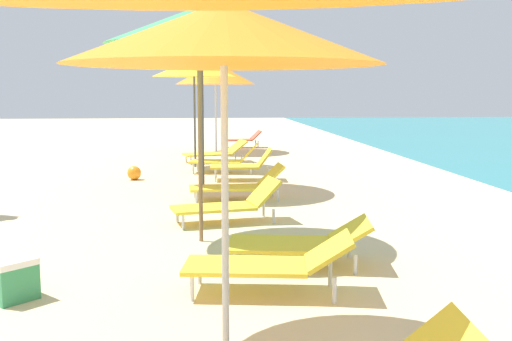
{
  "coord_description": "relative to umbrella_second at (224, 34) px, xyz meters",
  "views": [
    {
      "loc": [
        0.21,
        -0.36,
        1.82
      ],
      "look_at": [
        0.87,
        6.91,
        0.84
      ],
      "focal_mm": 41.79,
      "sensor_mm": 36.0,
      "label": 1
    }
  ],
  "objects": [
    {
      "name": "lounger_third_inland",
      "position": [
        0.87,
        2.08,
        -1.93
      ],
      "size": [
        1.57,
        0.89,
        0.49
      ],
      "rotation": [
        0.0,
        0.0,
        3.0
      ],
      "color": "yellow",
      "rests_on": "ground"
    },
    {
      "name": "lounger_fourth_inland",
      "position": [
        0.46,
        5.88,
        -1.92
      ],
      "size": [
        1.6,
        0.66,
        0.6
      ],
      "rotation": [
        0.0,
        0.0,
        3.19
      ],
      "color": "yellow",
      "rests_on": "ground"
    },
    {
      "name": "lounger_farthest_shoreside",
      "position": [
        1.17,
        15.18,
        -1.9
      ],
      "size": [
        1.25,
        0.66,
        0.55
      ],
      "rotation": [
        0.0,
        0.0,
        3.22
      ],
      "color": "#D8593F",
      "rests_on": "ground"
    },
    {
      "name": "lounger_second_shoreside",
      "position": [
        0.45,
        1.23,
        -1.9
      ],
      "size": [
        1.57,
        0.77,
        0.55
      ],
      "rotation": [
        0.0,
        0.0,
        3.01
      ],
      "color": "yellow",
      "rests_on": "ground"
    },
    {
      "name": "umbrella_fourth",
      "position": [
        -0.14,
        6.9,
        0.29
      ],
      "size": [
        2.47,
        2.47,
        2.77
      ],
      "color": "#4C4C51",
      "rests_on": "ground"
    },
    {
      "name": "umbrella_farthest",
      "position": [
        0.27,
        13.94,
        0.14
      ],
      "size": [
        2.38,
        2.38,
        2.71
      ],
      "color": "silver",
      "rests_on": "ground"
    },
    {
      "name": "lounger_fifth_shoreside",
      "position": [
        0.2,
        11.28,
        -1.92
      ],
      "size": [
        1.7,
        1.01,
        0.56
      ],
      "rotation": [
        0.0,
        0.0,
        3.38
      ],
      "color": "yellow",
      "rests_on": "ground"
    },
    {
      "name": "lounger_fourth_shoreside",
      "position": [
        0.69,
        8.15,
        -1.86
      ],
      "size": [
        1.28,
        0.67,
        0.65
      ],
      "rotation": [
        0.0,
        0.0,
        3.1
      ],
      "color": "yellow",
      "rests_on": "ground"
    },
    {
      "name": "lounger_fifth_inland",
      "position": [
        0.37,
        9.27,
        -1.88
      ],
      "size": [
        1.57,
        0.88,
        0.64
      ],
      "rotation": [
        0.0,
        0.0,
        2.97
      ],
      "color": "yellow",
      "rests_on": "ground"
    },
    {
      "name": "beach_ball",
      "position": [
        -1.56,
        8.38,
        -2.05
      ],
      "size": [
        0.29,
        0.29,
        0.29
      ],
      "primitive_type": "sphere",
      "color": "orange",
      "rests_on": "ground"
    },
    {
      "name": "umbrella_second",
      "position": [
        0.0,
        0.0,
        0.0
      ],
      "size": [
        2.09,
        2.09,
        2.46
      ],
      "color": "silver",
      "rests_on": "ground"
    },
    {
      "name": "cooler_box",
      "position": [
        -1.89,
        1.34,
        -2.0
      ],
      "size": [
        0.63,
        0.63,
        0.37
      ],
      "color": "#338C59",
      "rests_on": "ground"
    },
    {
      "name": "lounger_third_shoreside",
      "position": [
        0.21,
        4.18,
        -1.92
      ],
      "size": [
        1.56,
        0.85,
        0.6
      ],
      "rotation": [
        0.0,
        0.0,
        3.35
      ],
      "color": "yellow",
      "rests_on": "ground"
    },
    {
      "name": "umbrella_third",
      "position": [
        -0.17,
        3.18,
        0.39
      ],
      "size": [
        2.2,
        2.2,
        2.86
      ],
      "color": "olive",
      "rests_on": "ground"
    },
    {
      "name": "umbrella_fifth",
      "position": [
        -0.32,
        10.37,
        0.17
      ],
      "size": [
        1.98,
        1.98,
        2.63
      ],
      "color": "#4C4C51",
      "rests_on": "ground"
    }
  ]
}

